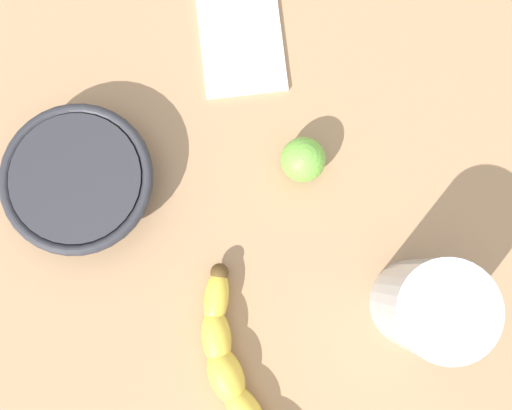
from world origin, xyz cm
name	(u,v)px	position (x,y,z in cm)	size (l,w,h in cm)	color
wooden_tabletop	(218,235)	(0.00, 0.00, 1.50)	(120.00, 120.00, 3.00)	tan
banana	(234,372)	(14.17, -2.41, 4.78)	(21.90, 7.18, 3.55)	yellow
smoothie_glass	(429,307)	(13.50, 17.88, 8.48)	(9.44, 9.44, 11.37)	silver
ceramic_bowl	(80,181)	(-9.60, -11.87, 5.73)	(15.95, 15.95, 4.56)	#2D2D33
lime_fruit	(303,160)	(-4.61, 11.23, 5.41)	(4.82, 4.82, 4.82)	#75C142
folded_napkin	(240,32)	(-21.09, 9.39, 3.30)	(14.71, 9.19, 0.60)	white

